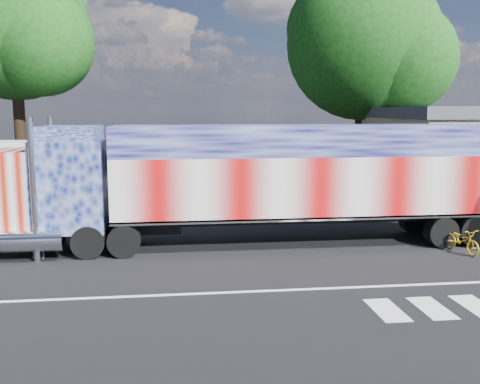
{
  "coord_description": "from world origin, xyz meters",
  "views": [
    {
      "loc": [
        -2.46,
        -17.17,
        5.0
      ],
      "look_at": [
        0.0,
        3.0,
        1.9
      ],
      "focal_mm": 40.0,
      "sensor_mm": 36.0,
      "label": 1
    }
  ],
  "objects": [
    {
      "name": "ground",
      "position": [
        0.0,
        0.0,
        0.0
      ],
      "size": [
        100.0,
        100.0,
        0.0
      ],
      "primitive_type": "plane",
      "color": "black"
    },
    {
      "name": "lane_markings",
      "position": [
        1.71,
        -3.77,
        0.01
      ],
      "size": [
        30.0,
        2.67,
        0.01
      ],
      "color": "silver",
      "rests_on": "ground"
    },
    {
      "name": "semi_truck",
      "position": [
        -0.18,
        2.27,
        2.47
      ],
      "size": [
        22.49,
        3.55,
        4.79
      ],
      "color": "black",
      "rests_on": "ground"
    },
    {
      "name": "coach_bus",
      "position": [
        -6.41,
        11.66,
        1.78
      ],
      "size": [
        11.81,
        2.75,
        3.43
      ],
      "color": "silver",
      "rests_on": "ground"
    },
    {
      "name": "woman",
      "position": [
        -7.16,
        1.32,
        0.89
      ],
      "size": [
        0.67,
        0.45,
        1.79
      ],
      "primitive_type": "imported",
      "rotation": [
        0.0,
        0.0,
        0.04
      ],
      "color": "slate",
      "rests_on": "ground"
    },
    {
      "name": "bicycle",
      "position": [
        7.6,
        0.23,
        0.44
      ],
      "size": [
        0.94,
        1.77,
        0.89
      ],
      "primitive_type": "imported",
      "rotation": [
        0.0,
        0.0,
        0.22
      ],
      "color": "gold",
      "rests_on": "ground"
    },
    {
      "name": "tree_ne_a",
      "position": [
        9.21,
        15.13,
        8.99
      ],
      "size": [
        9.76,
        9.29,
        13.69
      ],
      "color": "black",
      "rests_on": "ground"
    },
    {
      "name": "tree_nw_a",
      "position": [
        -11.93,
        17.88,
        10.08
      ],
      "size": [
        9.51,
        9.05,
        14.67
      ],
      "color": "black",
      "rests_on": "ground"
    }
  ]
}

